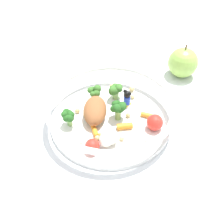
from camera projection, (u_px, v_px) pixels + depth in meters
name	position (u px, v px, depth m)	size (l,w,h in m)	color
ground_plane	(115.00, 119.00, 0.58)	(2.40, 2.40, 0.00)	white
food_container	(111.00, 112.00, 0.55)	(0.26, 0.26, 0.06)	white
loose_apple	(183.00, 63.00, 0.67)	(0.07, 0.07, 0.09)	#8CB74C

